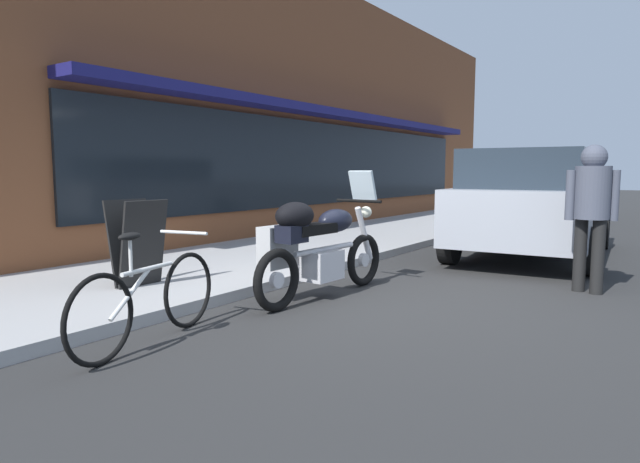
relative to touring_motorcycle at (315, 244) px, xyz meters
name	(u,v)px	position (x,y,z in m)	size (l,w,h in m)	color
ground_plane	(369,301)	(0.26, -0.53, -0.60)	(80.00, 80.00, 0.00)	#2B2B2B
storefront_building	(328,113)	(5.92, 3.76, 2.13)	(19.32, 0.90, 5.55)	brown
sidewalk_curb	(447,220)	(9.26, 2.12, -0.54)	(30.00, 2.97, 0.12)	#A5A5A5
touring_motorcycle	(315,244)	(0.00, 0.00, 0.00)	(2.19, 0.75, 1.39)	black
parked_bicycle	(148,299)	(-2.03, 0.21, -0.23)	(1.69, 0.53, 0.93)	black
parked_minivan	(534,201)	(4.46, -1.21, 0.31)	(4.63, 2.37, 1.70)	#9EA3AD
pedestrian_walking	(592,200)	(2.03, -2.40, 0.46)	(0.49, 0.53, 1.68)	black
sandwich_board_sign	(137,243)	(-0.99, 1.71, 0.00)	(0.55, 0.42, 0.95)	black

